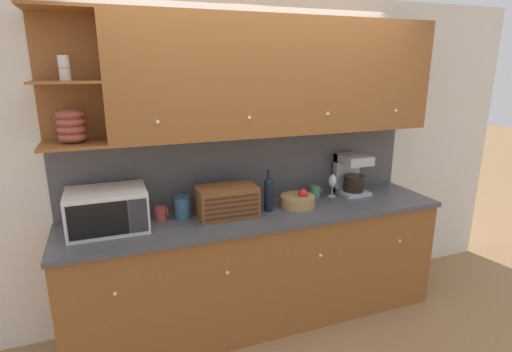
# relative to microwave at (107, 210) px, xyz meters

# --- Properties ---
(ground_plane) EXTENTS (24.00, 24.00, 0.00)m
(ground_plane) POSITION_rel_microwave_xyz_m (1.11, 0.26, -1.10)
(ground_plane) COLOR #9E754C
(wall_back) EXTENTS (5.38, 0.06, 2.60)m
(wall_back) POSITION_rel_microwave_xyz_m (1.11, 0.29, 0.20)
(wall_back) COLOR white
(wall_back) RESTS_ON ground_plane
(counter_unit) EXTENTS (3.00, 0.65, 0.95)m
(counter_unit) POSITION_rel_microwave_xyz_m (1.11, -0.05, -0.62)
(counter_unit) COLOR #935628
(counter_unit) RESTS_ON ground_plane
(backsplash_panel) EXTENTS (2.98, 0.01, 0.59)m
(backsplash_panel) POSITION_rel_microwave_xyz_m (1.11, 0.26, 0.15)
(backsplash_panel) COLOR #4C4C51
(backsplash_panel) RESTS_ON counter_unit
(upper_cabinets) EXTENTS (2.98, 0.38, 0.86)m
(upper_cabinets) POSITION_rel_microwave_xyz_m (1.28, 0.08, 0.87)
(upper_cabinets) COLOR #935628
(upper_cabinets) RESTS_ON backsplash_panel
(microwave) EXTENTS (0.53, 0.38, 0.29)m
(microwave) POSITION_rel_microwave_xyz_m (0.00, 0.00, 0.00)
(microwave) COLOR silver
(microwave) RESTS_ON counter_unit
(mug) EXTENTS (0.09, 0.08, 0.10)m
(mug) POSITION_rel_microwave_xyz_m (0.37, 0.06, -0.10)
(mug) COLOR #B73D38
(mug) RESTS_ON counter_unit
(storage_canister) EXTENTS (0.12, 0.12, 0.17)m
(storage_canister) POSITION_rel_microwave_xyz_m (0.52, 0.03, -0.06)
(storage_canister) COLOR #33567A
(storage_canister) RESTS_ON counter_unit
(bread_box) EXTENTS (0.44, 0.27, 0.23)m
(bread_box) POSITION_rel_microwave_xyz_m (0.84, -0.05, -0.03)
(bread_box) COLOR brown
(bread_box) RESTS_ON counter_unit
(wine_bottle) EXTENTS (0.07, 0.07, 0.33)m
(wine_bottle) POSITION_rel_microwave_xyz_m (1.18, -0.05, 0.00)
(wine_bottle) COLOR black
(wine_bottle) RESTS_ON counter_unit
(fruit_basket) EXTENTS (0.28, 0.28, 0.15)m
(fruit_basket) POSITION_rel_microwave_xyz_m (1.44, -0.05, -0.09)
(fruit_basket) COLOR #A87F4C
(fruit_basket) RESTS_ON counter_unit
(mug_blue_second) EXTENTS (0.10, 0.09, 0.10)m
(mug_blue_second) POSITION_rel_microwave_xyz_m (1.69, 0.11, -0.09)
(mug_blue_second) COLOR #4C845B
(mug_blue_second) RESTS_ON counter_unit
(wine_glass) EXTENTS (0.07, 0.07, 0.20)m
(wine_glass) POSITION_rel_microwave_xyz_m (1.84, 0.08, -0.01)
(wine_glass) COLOR silver
(wine_glass) RESTS_ON counter_unit
(coffee_maker) EXTENTS (0.24, 0.27, 0.35)m
(coffee_maker) POSITION_rel_microwave_xyz_m (2.05, 0.12, 0.03)
(coffee_maker) COLOR #B7B7BC
(coffee_maker) RESTS_ON counter_unit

